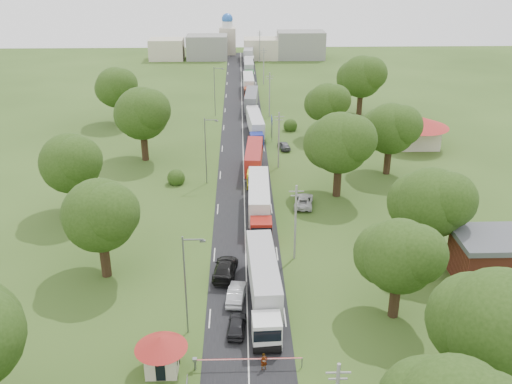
{
  "coord_description": "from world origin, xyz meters",
  "views": [
    {
      "loc": [
        -0.49,
        -62.81,
        33.2
      ],
      "look_at": [
        1.49,
        4.82,
        3.0
      ],
      "focal_mm": 40.0,
      "sensor_mm": 36.0,
      "label": 1
    }
  ],
  "objects_px": {
    "boom_barrier": "(232,360)",
    "guard_booth": "(161,350)",
    "pedestrian_near": "(264,362)",
    "truck_0": "(264,283)",
    "car_lane_mid": "(236,294)",
    "car_lane_front": "(237,325)",
    "info_sign": "(272,123)"
  },
  "relations": [
    {
      "from": "boom_barrier",
      "to": "guard_booth",
      "type": "distance_m",
      "value": 5.98
    },
    {
      "from": "pedestrian_near",
      "to": "truck_0",
      "type": "bearing_deg",
      "value": 69.79
    },
    {
      "from": "boom_barrier",
      "to": "car_lane_mid",
      "type": "bearing_deg",
      "value": 88.22
    },
    {
      "from": "car_lane_front",
      "to": "car_lane_mid",
      "type": "bearing_deg",
      "value": -83.94
    },
    {
      "from": "truck_0",
      "to": "pedestrian_near",
      "type": "height_order",
      "value": "truck_0"
    },
    {
      "from": "info_sign",
      "to": "truck_0",
      "type": "relative_size",
      "value": 0.27
    },
    {
      "from": "boom_barrier",
      "to": "truck_0",
      "type": "relative_size",
      "value": 0.6
    },
    {
      "from": "boom_barrier",
      "to": "car_lane_mid",
      "type": "distance_m",
      "value": 10.0
    },
    {
      "from": "truck_0",
      "to": "car_lane_front",
      "type": "xyz_separation_m",
      "value": [
        -2.66,
        -4.54,
        -1.58
      ]
    },
    {
      "from": "boom_barrier",
      "to": "truck_0",
      "type": "distance_m",
      "value": 10.1
    },
    {
      "from": "guard_booth",
      "to": "truck_0",
      "type": "bearing_deg",
      "value": 47.14
    },
    {
      "from": "truck_0",
      "to": "pedestrian_near",
      "type": "bearing_deg",
      "value": -92.19
    },
    {
      "from": "truck_0",
      "to": "car_lane_mid",
      "type": "relative_size",
      "value": 3.4
    },
    {
      "from": "truck_0",
      "to": "guard_booth",
      "type": "bearing_deg",
      "value": -132.86
    },
    {
      "from": "truck_0",
      "to": "car_lane_mid",
      "type": "xyz_separation_m",
      "value": [
        -2.7,
        0.45,
        -1.52
      ]
    },
    {
      "from": "info_sign",
      "to": "pedestrian_near",
      "type": "relative_size",
      "value": 2.55
    },
    {
      "from": "truck_0",
      "to": "pedestrian_near",
      "type": "relative_size",
      "value": 9.6
    },
    {
      "from": "guard_booth",
      "to": "boom_barrier",
      "type": "bearing_deg",
      "value": 0.01
    },
    {
      "from": "info_sign",
      "to": "car_lane_front",
      "type": "xyz_separation_m",
      "value": [
        -6.2,
        -55.0,
        -2.31
      ]
    },
    {
      "from": "car_lane_front",
      "to": "truck_0",
      "type": "bearing_deg",
      "value": -114.79
    },
    {
      "from": "boom_barrier",
      "to": "car_lane_front",
      "type": "relative_size",
      "value": 2.27
    },
    {
      "from": "info_sign",
      "to": "car_lane_front",
      "type": "bearing_deg",
      "value": -96.43
    },
    {
      "from": "car_lane_mid",
      "to": "pedestrian_near",
      "type": "bearing_deg",
      "value": 109.96
    },
    {
      "from": "car_lane_mid",
      "to": "guard_booth",
      "type": "bearing_deg",
      "value": 65.42
    },
    {
      "from": "info_sign",
      "to": "car_lane_mid",
      "type": "distance_m",
      "value": 50.44
    },
    {
      "from": "boom_barrier",
      "to": "car_lane_front",
      "type": "height_order",
      "value": "car_lane_front"
    },
    {
      "from": "info_sign",
      "to": "car_lane_front",
      "type": "relative_size",
      "value": 1.01
    },
    {
      "from": "car_lane_front",
      "to": "pedestrian_near",
      "type": "bearing_deg",
      "value": 119.38
    },
    {
      "from": "guard_booth",
      "to": "car_lane_mid",
      "type": "bearing_deg",
      "value": 58.39
    },
    {
      "from": "car_lane_front",
      "to": "pedestrian_near",
      "type": "xyz_separation_m",
      "value": [
        2.28,
        -5.17,
        0.11
      ]
    },
    {
      "from": "boom_barrier",
      "to": "car_lane_mid",
      "type": "height_order",
      "value": "car_lane_mid"
    },
    {
      "from": "info_sign",
      "to": "pedestrian_near",
      "type": "bearing_deg",
      "value": -93.72
    }
  ]
}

